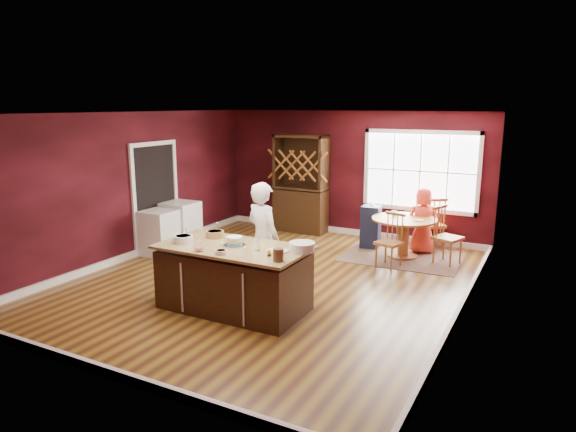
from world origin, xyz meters
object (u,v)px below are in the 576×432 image
(chair_south, at_px, (389,240))
(chair_north, at_px, (432,223))
(washer, at_px, (159,233))
(baker, at_px, (263,239))
(chair_east, at_px, (448,235))
(toddler, at_px, (372,208))
(layer_cake, at_px, (234,241))
(hutch, at_px, (301,184))
(high_chair, at_px, (371,226))
(dining_table, at_px, (404,229))
(seated_woman, at_px, (423,221))
(kitchen_island, at_px, (234,279))
(dryer, at_px, (181,225))

(chair_south, xyz_separation_m, chair_north, (0.39, 1.57, 0.04))
(washer, bearing_deg, baker, -16.73)
(baker, xyz_separation_m, chair_south, (1.31, 2.14, -0.37))
(chair_east, height_order, toddler, chair_east)
(layer_cake, xyz_separation_m, washer, (-2.76, 1.54, -0.55))
(hutch, bearing_deg, high_chair, -17.03)
(dining_table, distance_m, chair_north, 0.89)
(chair_east, distance_m, high_chair, 1.63)
(washer, bearing_deg, chair_south, 17.46)
(chair_north, bearing_deg, high_chair, -12.42)
(chair_south, bearing_deg, chair_east, 53.12)
(dining_table, xyz_separation_m, seated_woman, (0.24, 0.44, 0.11))
(seated_woman, bearing_deg, toddler, -18.80)
(dining_table, bearing_deg, baker, -115.29)
(chair_east, bearing_deg, hutch, 94.31)
(toddler, bearing_deg, layer_cake, -99.52)
(toddler, relative_size, washer, 0.30)
(kitchen_island, height_order, high_chair, kitchen_island)
(high_chair, height_order, dryer, dryer)
(chair_east, xyz_separation_m, chair_north, (-0.49, 0.88, 0.00))
(chair_north, distance_m, hutch, 3.00)
(chair_north, xyz_separation_m, seated_woman, (-0.09, -0.39, 0.11))
(seated_woman, distance_m, toddler, 1.01)
(hutch, bearing_deg, dryer, -124.02)
(high_chair, bearing_deg, dining_table, -30.45)
(chair_north, height_order, hutch, hutch)
(toddler, xyz_separation_m, dryer, (-3.42, -1.75, -0.35))
(layer_cake, distance_m, hutch, 4.64)
(high_chair, relative_size, toddler, 3.43)
(kitchen_island, distance_m, hutch, 4.71)
(chair_east, bearing_deg, dining_table, 106.60)
(high_chair, height_order, toddler, toddler)
(seated_woman, distance_m, high_chair, 1.03)
(layer_cake, relative_size, washer, 0.36)
(kitchen_island, relative_size, layer_cake, 6.68)
(chair_north, xyz_separation_m, high_chair, (-1.09, -0.49, -0.09))
(baker, xyz_separation_m, chair_north, (1.69, 3.71, -0.33))
(kitchen_island, xyz_separation_m, layer_cake, (0.01, 0.03, 0.54))
(baker, xyz_separation_m, high_chair, (0.60, 3.22, -0.41))
(dining_table, height_order, hutch, hutch)
(high_chair, relative_size, hutch, 0.41)
(baker, height_order, chair_south, baker)
(dining_table, relative_size, toddler, 4.63)
(dining_table, height_order, layer_cake, layer_cake)
(kitchen_island, relative_size, toddler, 8.02)
(chair_north, relative_size, toddler, 4.10)
(kitchen_island, distance_m, high_chair, 3.99)
(chair_south, xyz_separation_m, high_chair, (-0.71, 1.08, -0.04))
(toddler, distance_m, washer, 4.18)
(chair_south, bearing_deg, dryer, -156.37)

